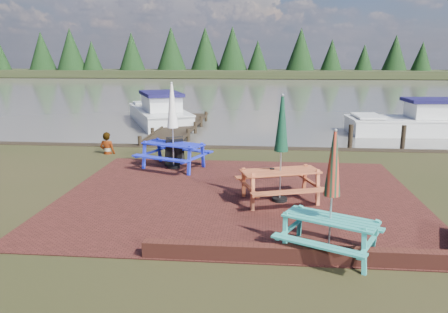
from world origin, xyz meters
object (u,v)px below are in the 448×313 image
boat_jetty (159,114)px  person (106,132)px  jetty (180,126)px  picnic_table_teal (331,212)px  picnic_table_red (281,166)px  chalkboard (175,151)px  boat_near (425,123)px  picnic_table_blue (173,139)px

boat_jetty → person: (0.06, -8.34, 0.40)m
jetty → person: bearing=-105.3°
picnic_table_teal → jetty: (-5.32, 13.48, -0.68)m
picnic_table_red → jetty: 11.58m
picnic_table_red → chalkboard: picnic_table_red is taller
picnic_table_teal → boat_near: (6.50, 14.07, -0.43)m
picnic_table_blue → jetty: 7.82m
picnic_table_teal → chalkboard: size_ratio=2.49×
picnic_table_blue → boat_jetty: size_ratio=0.37×
picnic_table_blue → person: size_ratio=1.70×
picnic_table_blue → jetty: picnic_table_blue is taller
picnic_table_red → jetty: (-4.53, 10.62, -0.80)m
picnic_table_teal → person: 10.33m
chalkboard → jetty: bearing=72.1°
picnic_table_teal → jetty: picnic_table_teal is taller
picnic_table_blue → chalkboard: picnic_table_blue is taller
picnic_table_blue → boat_jetty: 10.63m
boat_near → person: (-13.40, -6.39, 0.43)m
boat_near → jetty: bearing=89.9°
picnic_table_blue → boat_jetty: bearing=128.3°
chalkboard → boat_near: 13.20m
jetty → picnic_table_red: bearing=-66.9°
chalkboard → person: 3.20m
picnic_table_teal → boat_near: picnic_table_teal is taller
boat_jetty → boat_near: bearing=-32.6°
chalkboard → jetty: (-1.23, 7.29, -0.36)m
person → chalkboard: bearing=158.6°
picnic_table_red → picnic_table_blue: picnic_table_blue is taller
person → picnic_table_teal: bearing=138.5°
boat_jetty → picnic_table_red: bearing=-89.2°
picnic_table_blue → boat_near: size_ratio=0.38×
picnic_table_teal → boat_jetty: picnic_table_teal is taller
picnic_table_blue → person: 3.41m
picnic_table_red → person: size_ratio=1.64×
picnic_table_red → chalkboard: bearing=116.6°
jetty → person: person is taller
picnic_table_red → boat_jetty: size_ratio=0.36×
picnic_table_teal → boat_near: bearing=91.8°
person → jetty: bearing=-98.7°
picnic_table_red → person: (-6.11, 4.83, -0.12)m
picnic_table_teal → jetty: 14.51m
picnic_table_blue → boat_near: picnic_table_blue is taller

